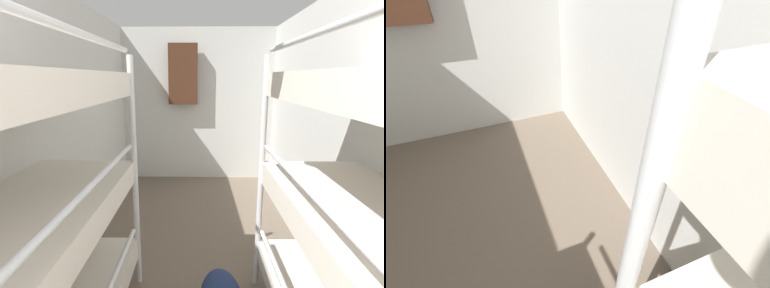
% 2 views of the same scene
% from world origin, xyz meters
% --- Properties ---
extents(wall_back, '(2.48, 0.06, 2.37)m').
position_xyz_m(wall_back, '(0.00, 5.10, 1.19)').
color(wall_back, silver).
rests_on(wall_back, ground_plane).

